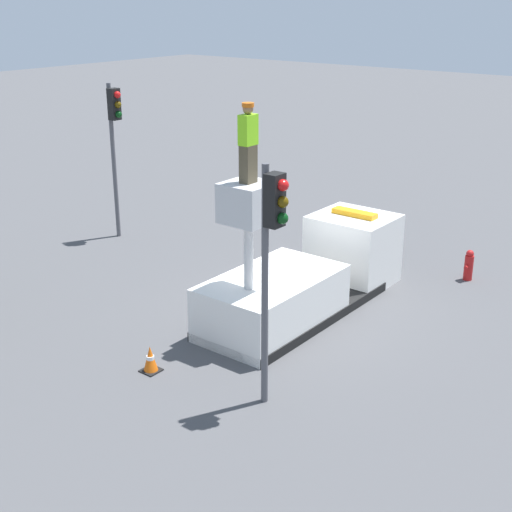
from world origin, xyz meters
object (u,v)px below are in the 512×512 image
bucket_truck (306,278)px  traffic_light_pole (271,240)px  traffic_light_across (115,130)px  fire_hydrant (469,265)px  traffic_cone_rear (150,360)px  worker (248,143)px

bucket_truck → traffic_light_pole: 5.44m
traffic_light_across → fire_hydrant: 11.85m
bucket_truck → traffic_cone_rear: (-4.85, 0.78, -0.56)m
worker → traffic_light_pole: worker is taller
traffic_light_across → traffic_light_pole: bearing=-117.2°
traffic_light_pole → traffic_cone_rear: (-0.57, 2.85, -3.21)m
worker → traffic_cone_rear: 5.17m
bucket_truck → traffic_cone_rear: 4.95m
traffic_light_across → traffic_cone_rear: bearing=-128.1°
fire_hydrant → traffic_cone_rear: 9.99m
bucket_truck → traffic_light_across: bearing=82.9°
traffic_light_pole → traffic_cone_rear: bearing=101.4°
worker → traffic_light_pole: (-1.90, -2.07, -1.27)m
worker → traffic_light_across: size_ratio=0.34×
bucket_truck → traffic_light_pole: traffic_light_pole is taller
traffic_light_pole → worker: bearing=47.3°
traffic_light_pole → bucket_truck: bearing=25.8°
traffic_light_across → fire_hydrant: (3.53, -10.85, -3.19)m
traffic_light_pole → fire_hydrant: 9.36m
fire_hydrant → traffic_cone_rear: bearing=160.3°
fire_hydrant → bucket_truck: bearing=150.4°
worker → traffic_light_pole: bearing=-132.7°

